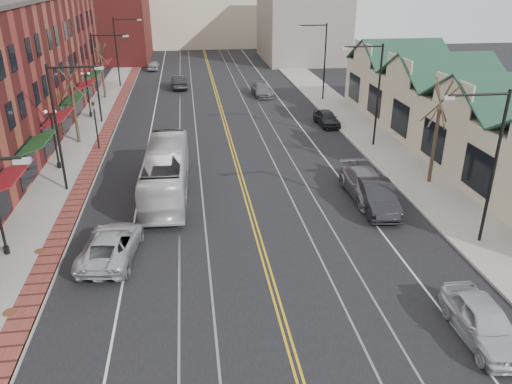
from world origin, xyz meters
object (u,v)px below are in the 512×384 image
object	(u,v)px
parked_car_d	(327,118)
parked_car_a	(483,321)
parked_suv	(111,245)
parked_car_b	(377,197)
parked_car_c	(366,185)
transit_bus	(166,172)

from	to	relation	value
parked_car_d	parked_car_a	bearing A→B (deg)	-97.49
parked_suv	parked_car_a	world-z (taller)	parked_car_a
parked_car_a	parked_car_b	distance (m)	11.58
parked_car_a	parked_car_d	xyz separation A→B (m)	(1.80, 29.37, -0.09)
parked_car_c	parked_car_a	bearing A→B (deg)	-90.23
transit_bus	parked_car_c	distance (m)	12.70
parked_car_b	parked_car_c	distance (m)	1.89
transit_bus	parked_car_d	size ratio (longest dim) A/B	2.64
parked_car_b	parked_car_d	world-z (taller)	parked_car_b
parked_car_b	transit_bus	bearing A→B (deg)	167.00
parked_car_c	parked_car_d	world-z (taller)	parked_car_c
parked_car_d	parked_car_b	bearing A→B (deg)	-99.76
parked_car_c	parked_car_d	distance (m)	16.00
parked_car_c	parked_car_d	bearing A→B (deg)	83.31
transit_bus	parked_suv	distance (m)	8.04
parked_car_c	parked_car_b	bearing A→B (deg)	-90.23
transit_bus	parked_car_d	distance (m)	19.79
parked_car_b	parked_car_d	bearing A→B (deg)	89.43
parked_car_a	transit_bus	bearing A→B (deg)	130.64
transit_bus	parked_suv	xyz separation A→B (m)	(-2.55, -7.58, -0.76)
parked_car_a	parked_car_c	distance (m)	13.48
parked_suv	parked_car_d	world-z (taller)	parked_suv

